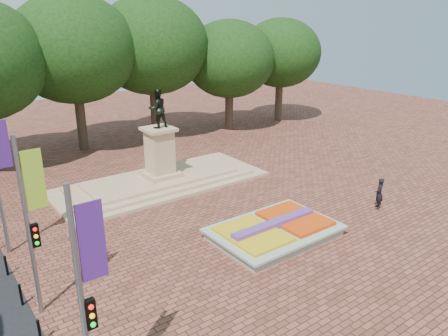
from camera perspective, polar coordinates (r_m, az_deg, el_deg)
name	(u,v)px	position (r m, az deg, el deg)	size (l,w,h in m)	color
ground	(235,228)	(23.51, 1.39, -7.85)	(90.00, 90.00, 0.00)	brown
flower_bed	(275,230)	(22.60, 6.63, -8.10)	(6.30, 4.30, 0.91)	gray
monument	(161,172)	(29.35, -8.26, -0.49)	(14.00, 6.00, 6.40)	tan
tree_row_back	(123,67)	(37.88, -13.02, 12.71)	(44.80, 8.80, 10.43)	#38261E
banner_poles	(33,222)	(16.85, -23.72, -6.48)	(0.88, 11.17, 7.00)	slate
bollard_row	(29,311)	(18.23, -24.07, -16.70)	(0.12, 13.12, 0.98)	black
pedestrian	(379,194)	(26.98, 19.61, -3.16)	(0.68, 0.45, 1.87)	black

